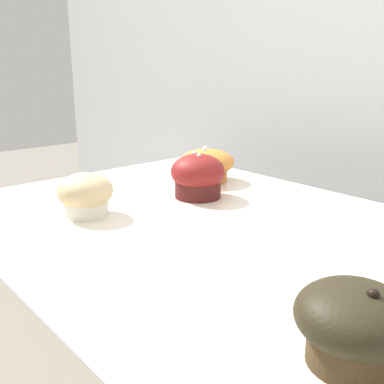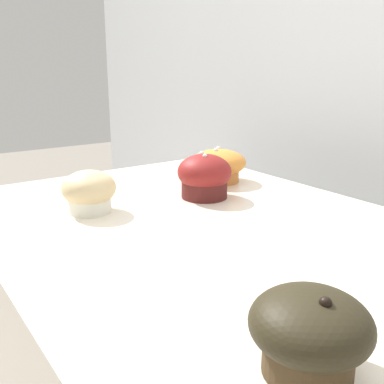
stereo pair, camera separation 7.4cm
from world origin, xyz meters
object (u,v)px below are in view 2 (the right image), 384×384
muffin_front_center (204,176)px  muffin_back_right (89,192)px  muffin_back_left (218,165)px  muffin_front_left (310,332)px

muffin_front_center → muffin_back_right: bearing=-101.0°
muffin_front_center → muffin_back_left: 0.13m
muffin_back_right → muffin_back_left: bearing=96.9°
muffin_front_center → muffin_back_left: bearing=129.4°
muffin_back_left → muffin_front_center: bearing=-50.6°
muffin_back_right → muffin_front_left: (0.51, -0.02, 0.00)m
muffin_front_center → muffin_back_right: 0.22m
muffin_back_left → muffin_back_right: 0.32m
muffin_front_left → muffin_front_center: bearing=153.0°
muffin_back_left → muffin_back_right: bearing=-83.1°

